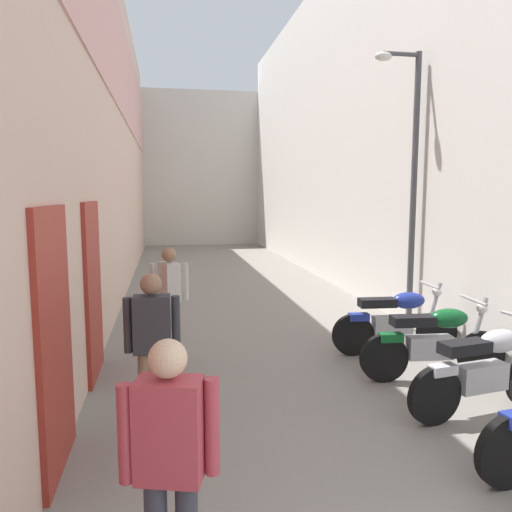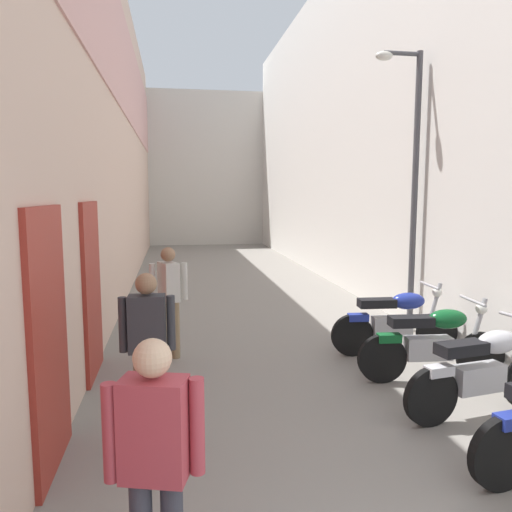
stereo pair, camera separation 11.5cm
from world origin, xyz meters
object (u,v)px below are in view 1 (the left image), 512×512
at_px(pedestrian_further_down, 170,294).
at_px(street_lamp, 409,171).
at_px(motorcycle_fourth, 434,341).
at_px(motorcycle_fifth, 396,320).
at_px(pedestrian_mid_alley, 152,342).
at_px(pedestrian_by_doorway, 170,462).
at_px(motorcycle_third, 486,369).

distance_m(pedestrian_further_down, street_lamp, 4.33).
distance_m(motorcycle_fourth, motorcycle_fifth, 1.03).
height_order(motorcycle_fourth, pedestrian_mid_alley, pedestrian_mid_alley).
bearing_deg(motorcycle_fourth, motorcycle_fifth, 90.00).
distance_m(pedestrian_by_doorway, street_lamp, 6.70).
height_order(motorcycle_fourth, street_lamp, street_lamp).
bearing_deg(street_lamp, motorcycle_fourth, -107.82).
bearing_deg(street_lamp, pedestrian_by_doorway, -127.34).
distance_m(pedestrian_by_doorway, pedestrian_mid_alley, 2.15).
distance_m(motorcycle_fifth, street_lamp, 2.54).
bearing_deg(street_lamp, motorcycle_third, -102.42).
distance_m(motorcycle_fourth, pedestrian_mid_alley, 3.49).
xyz_separation_m(motorcycle_fourth, motorcycle_fifth, (0.00, 1.03, 0.00)).
bearing_deg(motorcycle_fourth, motorcycle_third, -90.01).
bearing_deg(pedestrian_further_down, street_lamp, 11.17).
bearing_deg(pedestrian_by_doorway, pedestrian_further_down, 89.52).
xyz_separation_m(pedestrian_by_doorway, pedestrian_further_down, (0.04, 4.37, 0.00)).
xyz_separation_m(motorcycle_fourth, pedestrian_further_down, (-3.19, 1.40, 0.42)).
bearing_deg(motorcycle_fifth, motorcycle_third, -90.00).
xyz_separation_m(motorcycle_third, motorcycle_fifth, (0.00, 2.03, 0.00)).
bearing_deg(pedestrian_mid_alley, street_lamp, 36.41).
distance_m(pedestrian_mid_alley, street_lamp, 5.34).
relative_size(pedestrian_by_doorway, pedestrian_further_down, 1.00).
relative_size(motorcycle_fifth, pedestrian_further_down, 1.18).
bearing_deg(street_lamp, pedestrian_further_down, -168.83).
xyz_separation_m(motorcycle_fifth, street_lamp, (0.70, 1.14, 2.16)).
bearing_deg(pedestrian_mid_alley, pedestrian_by_doorway, -86.19).
distance_m(motorcycle_fourth, pedestrian_by_doorway, 4.41).
relative_size(motorcycle_third, street_lamp, 0.41).
xyz_separation_m(motorcycle_third, pedestrian_further_down, (-3.19, 2.40, 0.42)).
bearing_deg(motorcycle_fourth, street_lamp, 72.18).
relative_size(motorcycle_third, motorcycle_fourth, 0.99).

